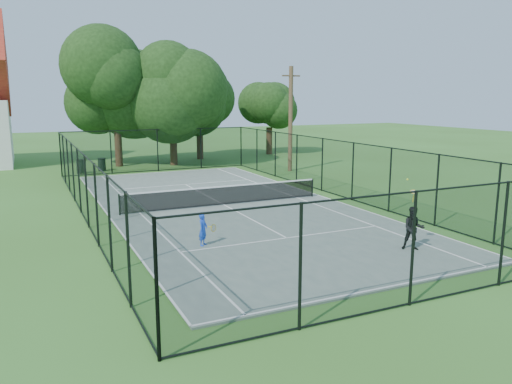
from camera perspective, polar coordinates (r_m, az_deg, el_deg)
name	(u,v)px	position (r m, az deg, el deg)	size (l,w,h in m)	color
ground	(224,206)	(24.42, -3.65, -1.63)	(120.00, 120.00, 0.00)	#366121
tennis_court	(224,206)	(24.41, -3.65, -1.56)	(11.00, 24.00, 0.06)	#57675F
tennis_net	(224,195)	(24.30, -3.67, -0.29)	(10.08, 0.08, 0.95)	black
fence	(224,176)	(24.14, -3.69, 1.85)	(13.10, 26.10, 3.00)	black
tree_near_left	(116,91)	(39.49, -15.76, 11.01)	(7.05, 7.05, 9.19)	#332114
tree_near_mid	(172,96)	(39.27, -9.58, 10.73)	(6.57, 6.57, 8.59)	#332114
tree_near_right	(199,105)	(42.97, -6.52, 9.87)	(5.24, 5.24, 7.23)	#332114
tree_far_right	(269,116)	(46.34, 1.53, 8.68)	(4.31, 4.31, 5.70)	#332114
trash_bin_left	(80,166)	(36.81, -19.42, 2.79)	(0.58, 0.58, 0.99)	black
trash_bin_right	(102,164)	(37.61, -17.21, 3.03)	(0.58, 0.58, 0.92)	black
utility_pole	(291,119)	(35.70, 3.97, 8.37)	(1.40, 0.30, 7.36)	#4C3823
player_blue	(203,229)	(17.79, -6.06, -4.27)	(0.83, 0.50, 1.17)	blue
player_black	(413,228)	(17.99, 17.55, -3.96)	(0.93, 1.14, 2.38)	black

